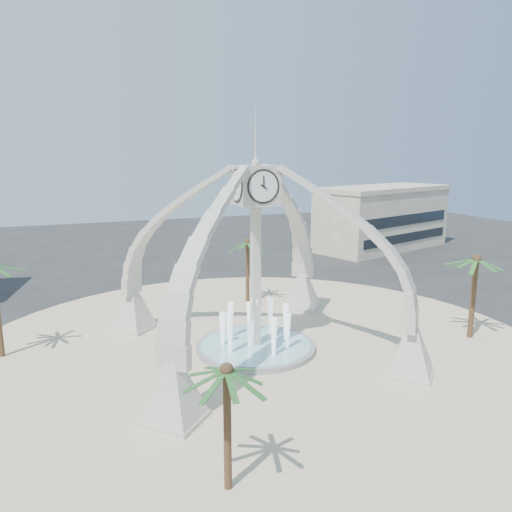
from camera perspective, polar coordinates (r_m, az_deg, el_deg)
name	(u,v)px	position (r m, az deg, el deg)	size (l,w,h in m)	color
ground	(256,350)	(34.23, -0.04, -10.71)	(140.00, 140.00, 0.00)	#282828
plaza	(256,350)	(34.22, -0.04, -10.67)	(40.00, 40.00, 0.06)	beige
clock_tower	(256,256)	(32.32, -0.05, -0.01)	(17.94, 17.94, 16.30)	beige
fountain	(256,346)	(34.12, -0.04, -10.26)	(8.00, 8.00, 3.62)	#9D9C9F
building_ne	(382,217)	(71.48, 14.23, 4.30)	(21.87, 14.17, 8.60)	beige
palm_east	(476,260)	(38.03, 23.89, -0.44)	(5.08, 5.08, 6.56)	brown
palm_north	(247,243)	(43.20, -0.98, 1.55)	(4.44, 4.44, 6.19)	brown
palm_south	(227,372)	(19.26, -3.37, -13.06)	(4.47, 4.47, 5.70)	brown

